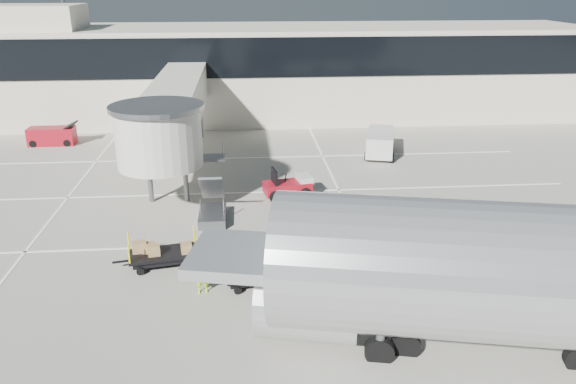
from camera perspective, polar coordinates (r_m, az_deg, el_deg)
The scene contains 11 objects.
ground at distance 25.39m, azimuth -4.95°, elevation -7.31°, with size 140.00×140.00×0.00m, color #B7B2A4.
lane_markings at distance 33.93m, azimuth -6.09°, elevation 0.10°, with size 40.00×30.00×0.02m.
terminal at distance 52.95m, azimuth -5.51°, elevation 12.18°, with size 64.00×12.11×15.20m.
jet_bridge at distance 35.78m, azimuth -11.61°, elevation 8.02°, with size 5.70×20.40×6.03m.
baggage_tug at distance 32.59m, azimuth 0.08°, elevation 0.54°, with size 2.94×2.19×1.79m.
suitcase_cart at distance 28.57m, azimuth 8.19°, elevation -2.88°, with size 3.95×1.68×1.54m.
box_cart_near at distance 23.65m, azimuth -3.24°, elevation -8.09°, with size 3.49×1.93×1.34m.
box_cart_far at distance 25.66m, azimuth -12.24°, elevation -6.09°, with size 3.80×2.04×1.46m.
ground_worker at distance 23.03m, azimuth -8.70°, elevation -8.21°, with size 0.62×0.41×1.71m, color #98DB17.
minivan at distance 41.25m, azimuth 9.35°, elevation 5.18°, with size 2.95×4.86×1.72m.
belt_loader at distance 46.93m, azimuth -22.82°, elevation 5.26°, with size 3.66×1.50×1.76m.
Camera 1 is at (0.34, -22.42, 11.91)m, focal length 35.00 mm.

